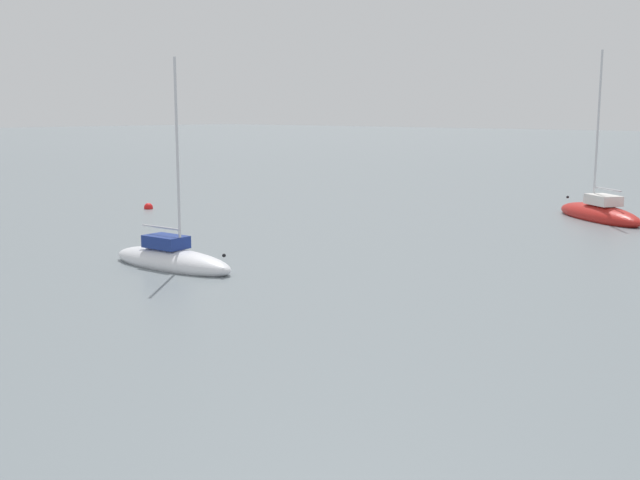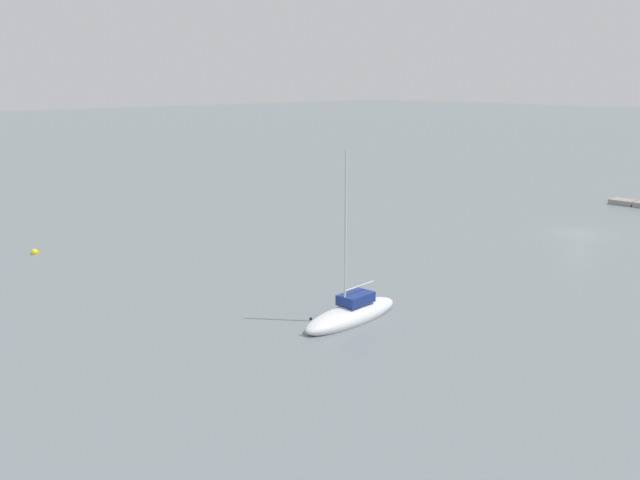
# 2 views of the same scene
# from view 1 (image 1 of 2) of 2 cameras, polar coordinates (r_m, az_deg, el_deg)

# --- Properties ---
(sailboat_red_near) EXTENTS (6.47, 7.93, 10.93)m
(sailboat_red_near) POSITION_cam_1_polar(r_m,az_deg,el_deg) (51.85, 19.89, 1.86)
(sailboat_red_near) COLOR red
(sailboat_red_near) RESTS_ON ground_plane
(sailboat_white_mid) EXTENTS (2.56, 7.04, 9.37)m
(sailboat_white_mid) POSITION_cam_1_polar(r_m,az_deg,el_deg) (34.56, -10.89, -1.43)
(sailboat_white_mid) COLOR silver
(sailboat_white_mid) RESTS_ON ground_plane
(mooring_buoy_near) EXTENTS (0.62, 0.62, 0.62)m
(mooring_buoy_near) POSITION_cam_1_polar(r_m,az_deg,el_deg) (55.46, -12.54, 2.36)
(mooring_buoy_near) COLOR red
(mooring_buoy_near) RESTS_ON ground_plane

